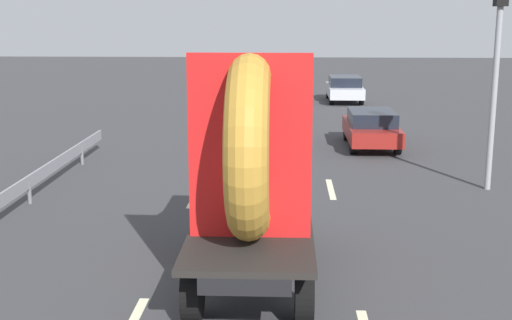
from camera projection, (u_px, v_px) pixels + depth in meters
ground_plane at (247, 266)px, 12.79m from camera, size 120.00×120.00×0.00m
flatbed_truck at (254, 173)px, 12.05m from camera, size 2.02×5.28×4.06m
distant_sedan at (371, 127)px, 23.95m from camera, size 1.70×3.97×1.30m
traffic_light at (498, 49)px, 17.58m from camera, size 0.42×0.36×5.68m
lane_dash_left_far at (196, 195)px, 17.80m from camera, size 0.16×2.55×0.01m
lane_dash_right_far at (331, 189)px, 18.36m from camera, size 0.16×2.14×0.01m
oncoming_car at (345, 88)px, 36.10m from camera, size 1.75×4.09×1.33m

